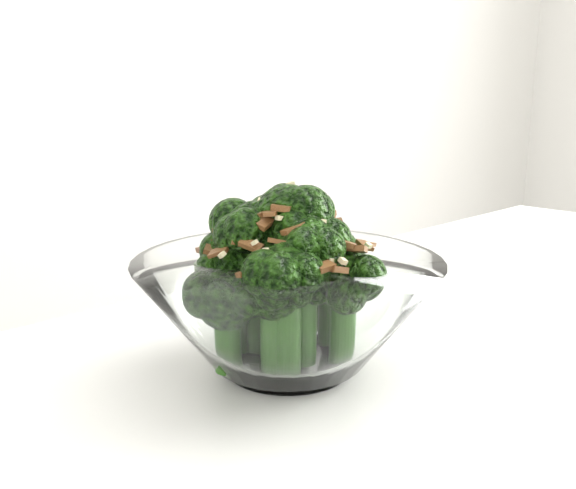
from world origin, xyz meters
name	(u,v)px	position (x,y,z in m)	size (l,w,h in m)	color
broccoli_dish	(287,298)	(-0.13, 0.15, 0.80)	(0.21, 0.21, 0.13)	white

